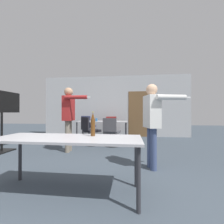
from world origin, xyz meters
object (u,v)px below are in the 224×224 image
object	(u,v)px
office_chair_far_left	(90,132)
beer_bottle	(93,125)
office_chair_near_pushed	(111,133)
drink_cup	(96,120)
office_chair_far_right	(88,127)
office_chair_side_rolled	(111,128)
tv_screen	(2,112)
person_center_tall	(152,117)
person_near_casual	(69,112)

from	to	relation	value
office_chair_far_left	beer_bottle	world-z (taller)	beer_bottle
office_chair_far_left	office_chair_near_pushed	xyz separation A→B (m)	(0.73, -0.08, -0.02)
drink_cup	office_chair_near_pushed	bearing A→B (deg)	-50.80
office_chair_far_right	office_chair_side_rolled	xyz separation A→B (m)	(0.99, 0.04, -0.02)
office_chair_near_pushed	office_chair_side_rolled	distance (m)	1.68
office_chair_far_right	beer_bottle	bearing A→B (deg)	-55.94
office_chair_far_left	drink_cup	size ratio (longest dim) A/B	7.84
tv_screen	office_chair_side_rolled	bearing A→B (deg)	-45.11
tv_screen	drink_cup	bearing A→B (deg)	-50.41
office_chair_side_rolled	beer_bottle	size ratio (longest dim) A/B	2.66
office_chair_side_rolled	tv_screen	bearing A→B (deg)	-151.17
tv_screen	drink_cup	xyz separation A→B (m)	(2.26, 1.87, -0.29)
drink_cup	beer_bottle	bearing A→B (deg)	-78.04
beer_bottle	office_chair_far_right	bearing A→B (deg)	106.69
office_chair_far_right	beer_bottle	size ratio (longest dim) A/B	2.72
beer_bottle	office_chair_far_left	bearing A→B (deg)	105.99
drink_cup	office_chair_side_rolled	bearing A→B (deg)	61.73
office_chair_near_pushed	beer_bottle	distance (m)	2.74
person_center_tall	office_chair_far_right	distance (m)	4.14
office_chair_far_right	drink_cup	distance (m)	1.02
office_chair_near_pushed	beer_bottle	bearing A→B (deg)	-77.44
tv_screen	beer_bottle	size ratio (longest dim) A/B	4.90
tv_screen	beer_bottle	distance (m)	3.44
tv_screen	office_chair_far_right	world-z (taller)	tv_screen
office_chair_near_pushed	office_chair_far_right	distance (m)	2.03
person_center_tall	office_chair_far_left	world-z (taller)	person_center_tall
person_near_casual	office_chair_far_right	size ratio (longest dim) A/B	1.90
office_chair_far_right	beer_bottle	world-z (taller)	beer_bottle
person_center_tall	beer_bottle	bearing A→B (deg)	-60.92
office_chair_near_pushed	office_chair_side_rolled	world-z (taller)	office_chair_side_rolled
office_chair_far_right	drink_cup	world-z (taller)	office_chair_far_right
beer_bottle	drink_cup	bearing A→B (deg)	101.96
person_center_tall	tv_screen	bearing A→B (deg)	-114.72
tv_screen	office_chair_near_pushed	distance (m)	3.19
office_chair_far_right	drink_cup	size ratio (longest dim) A/B	7.86
office_chair_far_left	office_chair_side_rolled	bearing A→B (deg)	115.21
tv_screen	person_center_tall	distance (m)	4.04
office_chair_far_left	office_chair_side_rolled	size ratio (longest dim) A/B	1.02
person_center_tall	person_near_casual	size ratio (longest dim) A/B	0.92
office_chair_near_pushed	office_chair_side_rolled	bearing A→B (deg)	109.54
person_center_tall	person_near_casual	world-z (taller)	person_near_casual
office_chair_far_left	person_center_tall	bearing A→B (deg)	-4.64
tv_screen	person_near_casual	world-z (taller)	person_near_casual
office_chair_near_pushed	drink_cup	size ratio (longest dim) A/B	7.63
office_chair_far_left	beer_bottle	distance (m)	2.92
office_chair_far_right	office_chair_near_pushed	bearing A→B (deg)	-35.43
office_chair_far_left	office_chair_side_rolled	distance (m)	1.66
office_chair_near_pushed	person_near_casual	bearing A→B (deg)	-133.24
tv_screen	drink_cup	world-z (taller)	tv_screen
drink_cup	office_chair_far_left	bearing A→B (deg)	-93.50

